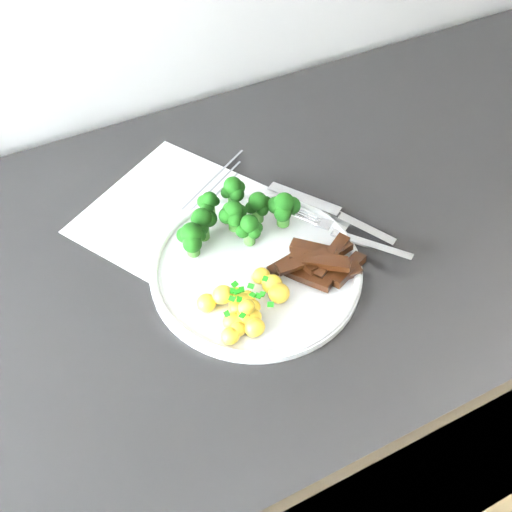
{
  "coord_description": "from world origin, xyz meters",
  "views": [
    {
      "loc": [
        -0.33,
        1.21,
        1.5
      ],
      "look_at": [
        -0.12,
        1.62,
        0.96
      ],
      "focal_mm": 41.3,
      "sensor_mm": 36.0,
      "label": 1
    }
  ],
  "objects_px": {
    "beef_strips": "(322,262)",
    "fork": "(355,237)",
    "potatoes": "(245,306)",
    "recipe_paper": "(205,228)",
    "broccoli": "(236,214)",
    "counter": "(252,406)",
    "plate": "(256,268)",
    "knife": "(346,220)"
  },
  "relations": [
    {
      "from": "plate",
      "to": "beef_strips",
      "type": "xyz_separation_m",
      "value": [
        0.07,
        -0.04,
        0.01
      ]
    },
    {
      "from": "counter",
      "to": "knife",
      "type": "relative_size",
      "value": 14.65
    },
    {
      "from": "potatoes",
      "to": "knife",
      "type": "xyz_separation_m",
      "value": [
        0.18,
        0.07,
        -0.01
      ]
    },
    {
      "from": "counter",
      "to": "broccoli",
      "type": "height_order",
      "value": "broccoli"
    },
    {
      "from": "counter",
      "to": "potatoes",
      "type": "distance_m",
      "value": 0.5
    },
    {
      "from": "counter",
      "to": "plate",
      "type": "bearing_deg",
      "value": -106.02
    },
    {
      "from": "plate",
      "to": "broccoli",
      "type": "xyz_separation_m",
      "value": [
        0.0,
        0.06,
        0.03
      ]
    },
    {
      "from": "plate",
      "to": "fork",
      "type": "relative_size",
      "value": 1.86
    },
    {
      "from": "recipe_paper",
      "to": "beef_strips",
      "type": "bearing_deg",
      "value": -53.41
    },
    {
      "from": "fork",
      "to": "knife",
      "type": "distance_m",
      "value": 0.04
    },
    {
      "from": "broccoli",
      "to": "beef_strips",
      "type": "distance_m",
      "value": 0.12
    },
    {
      "from": "plate",
      "to": "potatoes",
      "type": "height_order",
      "value": "potatoes"
    },
    {
      "from": "broccoli",
      "to": "potatoes",
      "type": "bearing_deg",
      "value": -111.11
    },
    {
      "from": "beef_strips",
      "to": "fork",
      "type": "height_order",
      "value": "beef_strips"
    },
    {
      "from": "counter",
      "to": "beef_strips",
      "type": "relative_size",
      "value": 20.83
    },
    {
      "from": "potatoes",
      "to": "counter",
      "type": "bearing_deg",
      "value": 61.15
    },
    {
      "from": "beef_strips",
      "to": "knife",
      "type": "xyz_separation_m",
      "value": [
        0.07,
        0.06,
        -0.01
      ]
    },
    {
      "from": "counter",
      "to": "fork",
      "type": "bearing_deg",
      "value": -28.49
    },
    {
      "from": "potatoes",
      "to": "beef_strips",
      "type": "relative_size",
      "value": 0.89
    },
    {
      "from": "broccoli",
      "to": "fork",
      "type": "bearing_deg",
      "value": -33.67
    },
    {
      "from": "recipe_paper",
      "to": "broccoli",
      "type": "xyz_separation_m",
      "value": [
        0.03,
        -0.03,
        0.04
      ]
    },
    {
      "from": "potatoes",
      "to": "fork",
      "type": "xyz_separation_m",
      "value": [
        0.17,
        0.03,
        -0.0
      ]
    },
    {
      "from": "recipe_paper",
      "to": "plate",
      "type": "relative_size",
      "value": 1.46
    },
    {
      "from": "beef_strips",
      "to": "potatoes",
      "type": "bearing_deg",
      "value": -172.06
    },
    {
      "from": "beef_strips",
      "to": "knife",
      "type": "relative_size",
      "value": 0.7
    },
    {
      "from": "knife",
      "to": "fork",
      "type": "bearing_deg",
      "value": -108.54
    },
    {
      "from": "potatoes",
      "to": "broccoli",
      "type": "bearing_deg",
      "value": 68.89
    },
    {
      "from": "counter",
      "to": "knife",
      "type": "xyz_separation_m",
      "value": [
        0.13,
        -0.03,
        0.47
      ]
    },
    {
      "from": "broccoli",
      "to": "potatoes",
      "type": "distance_m",
      "value": 0.13
    },
    {
      "from": "broccoli",
      "to": "potatoes",
      "type": "height_order",
      "value": "broccoli"
    },
    {
      "from": "recipe_paper",
      "to": "knife",
      "type": "distance_m",
      "value": 0.19
    },
    {
      "from": "counter",
      "to": "beef_strips",
      "type": "xyz_separation_m",
      "value": [
        0.06,
        -0.08,
        0.49
      ]
    },
    {
      "from": "broccoli",
      "to": "beef_strips",
      "type": "height_order",
      "value": "broccoli"
    },
    {
      "from": "beef_strips",
      "to": "fork",
      "type": "bearing_deg",
      "value": 17.64
    },
    {
      "from": "counter",
      "to": "fork",
      "type": "height_order",
      "value": "fork"
    },
    {
      "from": "plate",
      "to": "broccoli",
      "type": "height_order",
      "value": "broccoli"
    },
    {
      "from": "potatoes",
      "to": "beef_strips",
      "type": "distance_m",
      "value": 0.11
    },
    {
      "from": "potatoes",
      "to": "knife",
      "type": "height_order",
      "value": "potatoes"
    },
    {
      "from": "beef_strips",
      "to": "knife",
      "type": "distance_m",
      "value": 0.09
    },
    {
      "from": "recipe_paper",
      "to": "beef_strips",
      "type": "distance_m",
      "value": 0.17
    },
    {
      "from": "plate",
      "to": "broccoli",
      "type": "bearing_deg",
      "value": 86.15
    },
    {
      "from": "plate",
      "to": "knife",
      "type": "distance_m",
      "value": 0.14
    }
  ]
}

